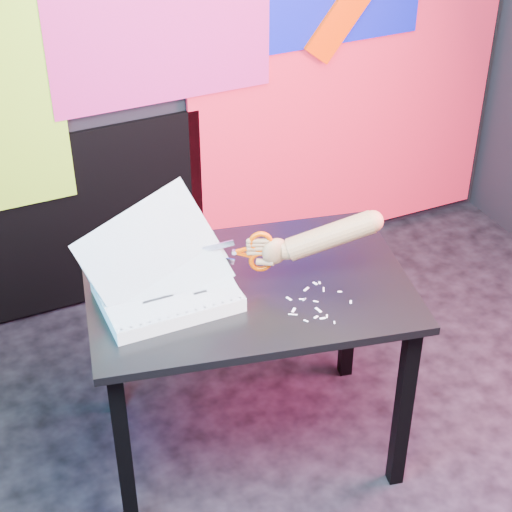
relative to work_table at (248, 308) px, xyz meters
name	(u,v)px	position (x,y,z in m)	size (l,w,h in m)	color
room	(418,148)	(0.36, -0.36, 0.70)	(3.01, 3.01, 2.71)	black
backdrop	(232,86)	(0.42, 1.10, 0.31)	(2.88, 0.05, 2.08)	#F3213D
work_table	(248,308)	(0.00, 0.00, 0.00)	(1.20, 0.92, 0.75)	black
printout_stack	(166,292)	(-0.28, 0.03, 0.14)	(0.50, 0.32, 0.39)	white
scissors	(255,252)	(0.02, -0.01, 0.24)	(0.26, 0.11, 0.15)	#B2BAD8
hand_forearm	(321,238)	(0.22, -0.10, 0.28)	(0.40, 0.20, 0.19)	#AF6D3D
paper_clippings	(313,303)	(0.15, -0.19, 0.10)	(0.22, 0.23, 0.00)	silver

